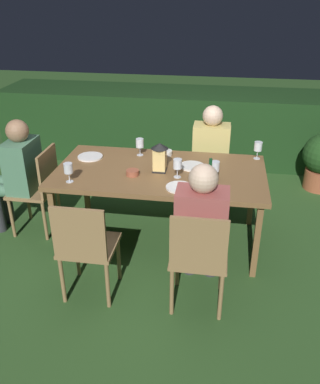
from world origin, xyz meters
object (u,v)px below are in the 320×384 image
(wine_glass_a, at_px, (215,167))
(chair_side_left_b, at_px, (199,256))
(wine_glass_c, at_px, (258,147))
(plate_c, at_px, (90,157))
(green_bottle_on_table, at_px, (210,180))
(wine_glass_d, at_px, (68,169))
(bowl_bread, at_px, (133,172))
(lantern_centerpiece, at_px, (159,156))
(chair_side_right_b, at_px, (210,161))
(person_in_rust, at_px, (201,224))
(bowl_olives, at_px, (166,153))
(person_in_green, at_px, (18,171))
(plate_b, at_px, (179,187))
(chair_head_near, at_px, (39,186))
(wine_glass_e, at_px, (140,144))
(wine_glass_b, at_px, (178,165))
(plate_a, at_px, (192,166))
(dining_table, at_px, (160,175))
(chair_side_left_a, at_px, (86,245))
(person_in_mustard, at_px, (210,155))

(wine_glass_a, bearing_deg, chair_side_left_b, -94.98)
(wine_glass_c, xyz_separation_m, plate_c, (-1.59, -0.22, -0.11))
(green_bottle_on_table, bearing_deg, wine_glass_d, 179.77)
(chair_side_left_b, xyz_separation_m, bowl_bread, (-0.65, 0.75, 0.28))
(green_bottle_on_table, height_order, wine_glass_c, green_bottle_on_table)
(chair_side_left_b, height_order, lantern_centerpiece, lantern_centerpiece)
(chair_side_right_b, bearing_deg, plate_c, -148.37)
(person_in_rust, height_order, bowl_olives, person_in_rust)
(person_in_green, xyz_separation_m, plate_b, (1.60, -0.34, 0.11))
(chair_head_near, height_order, wine_glass_e, wine_glass_e)
(wine_glass_b, bearing_deg, chair_head_near, 174.71)
(person_in_rust, relative_size, bowl_bread, 10.27)
(person_in_green, distance_m, plate_a, 1.68)
(dining_table, bearing_deg, plate_a, 22.85)
(green_bottle_on_table, bearing_deg, chair_side_left_b, -93.55)
(dining_table, relative_size, plate_a, 8.11)
(dining_table, distance_m, chair_side_left_a, 1.01)
(wine_glass_d, height_order, wine_glass_e, same)
(wine_glass_a, xyz_separation_m, wine_glass_e, (-0.74, 0.45, 0.00))
(wine_glass_b, distance_m, plate_c, 0.95)
(chair_side_left_b, bearing_deg, bowl_bread, 130.89)
(chair_head_near, xyz_separation_m, bowl_bread, (0.97, -0.15, 0.28))
(plate_b, bearing_deg, chair_side_left_b, -69.40)
(plate_a, relative_size, bowl_bread, 2.08)
(chair_side_left_b, bearing_deg, person_in_mustard, 90.00)
(chair_side_left_b, height_order, wine_glass_c, wine_glass_c)
(chair_side_left_b, xyz_separation_m, plate_a, (-0.15, 1.01, 0.27))
(person_in_green, relative_size, bowl_olives, 9.36)
(chair_head_near, distance_m, plate_b, 1.47)
(chair_side_left_b, xyz_separation_m, wine_glass_e, (-0.68, 1.22, 0.38))
(chair_head_near, relative_size, wine_glass_d, 5.15)
(dining_table, xyz_separation_m, bowl_bread, (-0.22, -0.15, 0.08))
(wine_glass_c, bearing_deg, person_in_rust, -112.22)
(person_in_green, xyz_separation_m, plate_a, (1.67, 0.12, 0.11))
(chair_side_left_a, xyz_separation_m, chair_head_near, (-0.77, 0.89, 0.00))
(dining_table, relative_size, bowl_olives, 15.39)
(chair_head_near, relative_size, wine_glass_a, 5.15)
(bowl_bread, bearing_deg, chair_side_left_b, -49.11)
(person_in_green, bearing_deg, chair_side_right_b, 26.20)
(dining_table, xyz_separation_m, plate_b, (0.22, -0.34, 0.06))
(wine_glass_e, bearing_deg, chair_side_left_a, -98.18)
(person_in_mustard, distance_m, plate_c, 1.25)
(chair_side_left_a, relative_size, bowl_bread, 7.77)
(person_in_mustard, distance_m, wine_glass_d, 1.58)
(wine_glass_c, relative_size, plate_a, 0.72)
(chair_side_right_b, bearing_deg, wine_glass_e, -139.99)
(chair_side_left_b, bearing_deg, chair_side_right_b, 90.00)
(person_in_green, xyz_separation_m, wine_glass_a, (1.88, -0.13, 0.22))
(person_in_mustard, bearing_deg, plate_a, -104.11)
(wine_glass_e, bearing_deg, wine_glass_c, 4.39)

